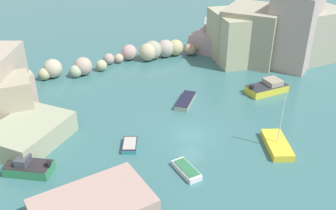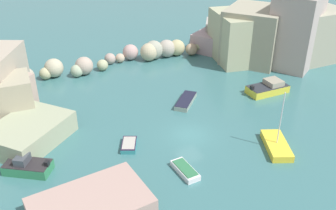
{
  "view_description": "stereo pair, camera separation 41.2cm",
  "coord_description": "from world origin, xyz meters",
  "px_view_note": "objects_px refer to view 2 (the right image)",
  "views": [
    {
      "loc": [
        -16.28,
        -27.77,
        21.1
      ],
      "look_at": [
        0.0,
        5.1,
        1.0
      ],
      "focal_mm": 40.17,
      "sensor_mm": 36.0,
      "label": 1
    },
    {
      "loc": [
        -15.91,
        -27.95,
        21.1
      ],
      "look_at": [
        0.0,
        5.1,
        1.0
      ],
      "focal_mm": 40.17,
      "sensor_mm": 36.0,
      "label": 2
    }
  ],
  "objects_px": {
    "moored_boat_3": "(129,145)",
    "moored_boat_0": "(276,145)",
    "moored_boat_1": "(268,88)",
    "moored_boat_5": "(27,166)",
    "stone_dock": "(91,206)",
    "moored_boat_2": "(186,101)",
    "moored_boat_6": "(185,170)"
  },
  "relations": [
    {
      "from": "moored_boat_0",
      "to": "moored_boat_6",
      "type": "distance_m",
      "value": 9.66
    },
    {
      "from": "moored_boat_2",
      "to": "moored_boat_3",
      "type": "relative_size",
      "value": 1.47
    },
    {
      "from": "moored_boat_2",
      "to": "moored_boat_6",
      "type": "height_order",
      "value": "moored_boat_2"
    },
    {
      "from": "moored_boat_1",
      "to": "moored_boat_5",
      "type": "bearing_deg",
      "value": -172.69
    },
    {
      "from": "moored_boat_2",
      "to": "moored_boat_6",
      "type": "bearing_deg",
      "value": 15.78
    },
    {
      "from": "moored_boat_0",
      "to": "moored_boat_2",
      "type": "distance_m",
      "value": 12.41
    },
    {
      "from": "moored_boat_2",
      "to": "moored_boat_1",
      "type": "bearing_deg",
      "value": 123.73
    },
    {
      "from": "stone_dock",
      "to": "moored_boat_5",
      "type": "bearing_deg",
      "value": 116.52
    },
    {
      "from": "stone_dock",
      "to": "moored_boat_3",
      "type": "xyz_separation_m",
      "value": [
        5.69,
        7.03,
        -0.44
      ]
    },
    {
      "from": "moored_boat_3",
      "to": "moored_boat_0",
      "type": "bearing_deg",
      "value": -90.97
    },
    {
      "from": "moored_boat_2",
      "to": "moored_boat_3",
      "type": "height_order",
      "value": "moored_boat_2"
    },
    {
      "from": "moored_boat_2",
      "to": "moored_boat_3",
      "type": "xyz_separation_m",
      "value": [
        -9.17,
        -5.5,
        -0.03
      ]
    },
    {
      "from": "stone_dock",
      "to": "moored_boat_6",
      "type": "bearing_deg",
      "value": 7.84
    },
    {
      "from": "stone_dock",
      "to": "moored_boat_1",
      "type": "distance_m",
      "value": 27.52
    },
    {
      "from": "moored_boat_1",
      "to": "moored_boat_6",
      "type": "height_order",
      "value": "moored_boat_1"
    },
    {
      "from": "moored_boat_5",
      "to": "moored_boat_1",
      "type": "bearing_deg",
      "value": -139.24
    },
    {
      "from": "moored_boat_1",
      "to": "moored_boat_3",
      "type": "relative_size",
      "value": 1.79
    },
    {
      "from": "moored_boat_0",
      "to": "stone_dock",
      "type": "bearing_deg",
      "value": 115.95
    },
    {
      "from": "stone_dock",
      "to": "moored_boat_2",
      "type": "xyz_separation_m",
      "value": [
        14.86,
        12.53,
        -0.41
      ]
    },
    {
      "from": "stone_dock",
      "to": "moored_boat_6",
      "type": "height_order",
      "value": "stone_dock"
    },
    {
      "from": "stone_dock",
      "to": "moored_boat_3",
      "type": "height_order",
      "value": "stone_dock"
    },
    {
      "from": "moored_boat_1",
      "to": "stone_dock",
      "type": "bearing_deg",
      "value": -156.45
    },
    {
      "from": "moored_boat_0",
      "to": "moored_boat_5",
      "type": "relative_size",
      "value": 1.37
    },
    {
      "from": "moored_boat_6",
      "to": "moored_boat_1",
      "type": "bearing_deg",
      "value": -64.01
    },
    {
      "from": "moored_boat_3",
      "to": "moored_boat_5",
      "type": "height_order",
      "value": "moored_boat_5"
    },
    {
      "from": "moored_boat_0",
      "to": "moored_boat_5",
      "type": "distance_m",
      "value": 23.04
    },
    {
      "from": "moored_boat_2",
      "to": "moored_boat_3",
      "type": "bearing_deg",
      "value": -14.88
    },
    {
      "from": "moored_boat_1",
      "to": "moored_boat_2",
      "type": "relative_size",
      "value": 1.21
    },
    {
      "from": "moored_boat_1",
      "to": "moored_boat_6",
      "type": "xyz_separation_m",
      "value": [
        -16.66,
        -9.38,
        -0.34
      ]
    },
    {
      "from": "moored_boat_3",
      "to": "moored_boat_1",
      "type": "bearing_deg",
      "value": -54.02
    },
    {
      "from": "moored_boat_2",
      "to": "moored_boat_5",
      "type": "relative_size",
      "value": 0.95
    },
    {
      "from": "moored_boat_1",
      "to": "moored_boat_2",
      "type": "height_order",
      "value": "moored_boat_1"
    }
  ]
}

